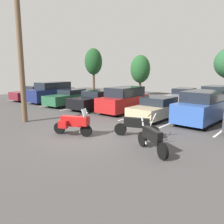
{
  "coord_description": "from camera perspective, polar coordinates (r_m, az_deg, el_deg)",
  "views": [
    {
      "loc": [
        8.12,
        -7.77,
        3.29
      ],
      "look_at": [
        0.67,
        1.41,
        1.09
      ],
      "focal_mm": 37.26,
      "sensor_mm": 36.0,
      "label": 1
    }
  ],
  "objects": [
    {
      "name": "motorcycle_second",
      "position": [
        11.36,
        6.13,
        -3.4
      ],
      "size": [
        2.2,
        0.9,
        1.25
      ],
      "color": "black",
      "rests_on": "ground"
    },
    {
      "name": "car_far_champagne",
      "position": [
        21.76,
        23.97,
        3.41
      ],
      "size": [
        2.0,
        4.31,
        1.86
      ],
      "color": "#C1B289",
      "rests_on": "ground"
    },
    {
      "name": "ground",
      "position": [
        11.72,
        -6.94,
        -6.07
      ],
      "size": [
        44.0,
        44.0,
        0.1
      ],
      "primitive_type": "cube",
      "color": "#423F3F"
    },
    {
      "name": "car_maroon",
      "position": [
        26.3,
        -18.26,
        4.42
      ],
      "size": [
        2.07,
        4.89,
        1.49
      ],
      "color": "maroon",
      "rests_on": "ground"
    },
    {
      "name": "car_black",
      "position": [
        19.52,
        -4.23,
        2.98
      ],
      "size": [
        2.24,
        4.86,
        1.48
      ],
      "color": "black",
      "rests_on": "ground"
    },
    {
      "name": "car_navy",
      "position": [
        24.05,
        -14.52,
        4.74
      ],
      "size": [
        1.97,
        4.79,
        1.99
      ],
      "color": "navy",
      "rests_on": "ground"
    },
    {
      "name": "car_tan",
      "position": [
        15.83,
        10.9,
        0.91
      ],
      "size": [
        2.03,
        4.42,
        1.42
      ],
      "color": "tan",
      "rests_on": "ground"
    },
    {
      "name": "car_green",
      "position": [
        21.65,
        -10.43,
        3.54
      ],
      "size": [
        2.12,
        4.88,
        1.43
      ],
      "color": "#235638",
      "rests_on": "ground"
    },
    {
      "name": "car_red",
      "position": [
        17.82,
        2.84,
        3.0
      ],
      "size": [
        1.96,
        4.44,
        1.92
      ],
      "color": "maroon",
      "rests_on": "ground"
    },
    {
      "name": "parking_stripes",
      "position": [
        17.73,
        2.52,
        -0.13
      ],
      "size": [
        26.53,
        4.86,
        0.01
      ],
      "color": "silver",
      "rests_on": "ground"
    },
    {
      "name": "utility_pole",
      "position": [
        15.36,
        -21.6,
        14.08
      ],
      "size": [
        1.79,
        0.47,
        8.64
      ],
      "color": "brown",
      "rests_on": "ground"
    },
    {
      "name": "tree_right",
      "position": [
        36.03,
        -4.58,
        12.18
      ],
      "size": [
        2.63,
        2.63,
        6.33
      ],
      "color": "#4C3823",
      "rests_on": "ground"
    },
    {
      "name": "tree_center_left",
      "position": [
        29.71,
        6.96,
        10.39
      ],
      "size": [
        2.45,
        2.45,
        4.98
      ],
      "color": "#4C3823",
      "rests_on": "ground"
    },
    {
      "name": "car_far_grey",
      "position": [
        22.99,
        17.06,
        3.68
      ],
      "size": [
        2.02,
        4.88,
        1.49
      ],
      "color": "slate",
      "rests_on": "ground"
    },
    {
      "name": "car_blue",
      "position": [
        15.12,
        21.02,
        1.02
      ],
      "size": [
        2.16,
        4.39,
        1.97
      ],
      "color": "#2D519E",
      "rests_on": "ground"
    },
    {
      "name": "motorcycle_third",
      "position": [
        9.4,
        9.72,
        -6.45
      ],
      "size": [
        1.98,
        1.25,
        1.28
      ],
      "color": "black",
      "rests_on": "ground"
    },
    {
      "name": "motorcycle_touring",
      "position": [
        11.71,
        -9.36,
        -2.62
      ],
      "size": [
        2.01,
        1.12,
        1.39
      ],
      "color": "black",
      "rests_on": "ground"
    }
  ]
}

